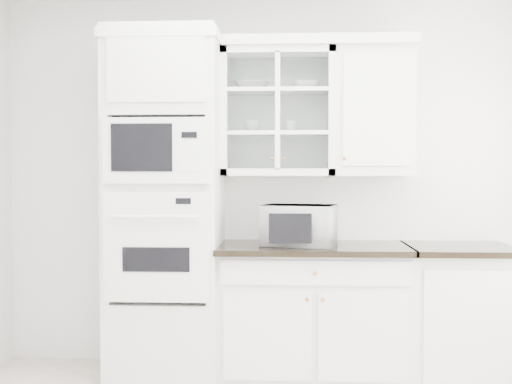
{
  "coord_description": "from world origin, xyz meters",
  "views": [
    {
      "loc": [
        0.11,
        -3.02,
        1.44
      ],
      "look_at": [
        -0.1,
        1.05,
        1.3
      ],
      "focal_mm": 45.0,
      "sensor_mm": 36.0,
      "label": 1
    }
  ],
  "objects": [
    {
      "name": "extra_base_cabinet",
      "position": [
        1.28,
        1.45,
        0.46
      ],
      "size": [
        0.72,
        0.67,
        0.92
      ],
      "color": "white",
      "rests_on": "ground"
    },
    {
      "name": "room_shell",
      "position": [
        0.0,
        0.43,
        1.78
      ],
      "size": [
        4.0,
        3.5,
        2.7
      ],
      "color": "white",
      "rests_on": "ground"
    },
    {
      "name": "crown_molding",
      "position": [
        -0.07,
        1.56,
        2.33
      ],
      "size": [
        2.14,
        0.38,
        0.07
      ],
      "primitive_type": "cube",
      "color": "white",
      "rests_on": "room_shell"
    },
    {
      "name": "upper_cabinet_glass",
      "position": [
        0.03,
        1.58,
        1.85
      ],
      "size": [
        0.8,
        0.33,
        0.9
      ],
      "color": "white",
      "rests_on": "room_shell"
    },
    {
      "name": "bowl_b",
      "position": [
        0.22,
        1.57,
        2.04
      ],
      "size": [
        0.22,
        0.22,
        0.06
      ],
      "primitive_type": "imported",
      "rotation": [
        0.0,
        0.0,
        0.18
      ],
      "color": "white",
      "rests_on": "upper_cabinet_glass"
    },
    {
      "name": "countertop_microwave",
      "position": [
        0.18,
        1.4,
        1.06
      ],
      "size": [
        0.56,
        0.5,
        0.28
      ],
      "primitive_type": "imported",
      "rotation": [
        0.0,
        0.0,
        2.92
      ],
      "color": "white",
      "rests_on": "base_cabinet_run"
    },
    {
      "name": "bowl_a",
      "position": [
        -0.16,
        1.6,
        2.04
      ],
      "size": [
        0.25,
        0.25,
        0.06
      ],
      "primitive_type": "imported",
      "rotation": [
        0.0,
        0.0,
        0.0
      ],
      "color": "white",
      "rests_on": "upper_cabinet_glass"
    },
    {
      "name": "oven_column",
      "position": [
        -0.75,
        1.42,
        1.2
      ],
      "size": [
        0.76,
        0.68,
        2.4
      ],
      "color": "white",
      "rests_on": "ground"
    },
    {
      "name": "upper_cabinet_solid",
      "position": [
        0.71,
        1.58,
        1.85
      ],
      "size": [
        0.55,
        0.33,
        0.9
      ],
      "primitive_type": "cube",
      "color": "white",
      "rests_on": "room_shell"
    },
    {
      "name": "cup_b",
      "position": [
        0.12,
        1.58,
        1.75
      ],
      "size": [
        0.11,
        0.11,
        0.09
      ],
      "primitive_type": "imported",
      "rotation": [
        0.0,
        0.0,
        0.18
      ],
      "color": "white",
      "rests_on": "upper_cabinet_glass"
    },
    {
      "name": "base_cabinet_run",
      "position": [
        0.28,
        1.45,
        0.46
      ],
      "size": [
        1.32,
        0.67,
        0.92
      ],
      "color": "white",
      "rests_on": "ground"
    },
    {
      "name": "cup_a",
      "position": [
        -0.15,
        1.6,
        1.75
      ],
      "size": [
        0.13,
        0.13,
        0.09
      ],
      "primitive_type": "imported",
      "rotation": [
        0.0,
        0.0,
        0.27
      ],
      "color": "white",
      "rests_on": "upper_cabinet_glass"
    }
  ]
}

